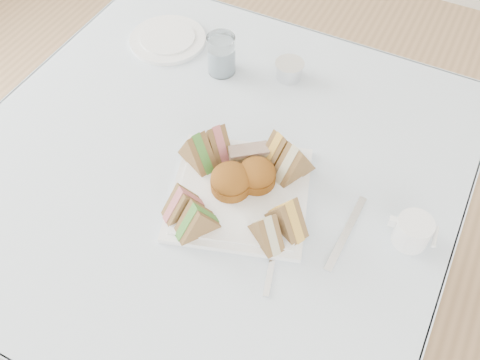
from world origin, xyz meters
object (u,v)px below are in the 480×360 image
at_px(table, 214,252).
at_px(water_glass, 221,54).
at_px(serving_plate, 240,193).
at_px(creamer_jug, 413,232).

xyz_separation_m(table, water_glass, (-0.11, 0.26, 0.43)).
height_order(table, serving_plate, serving_plate).
height_order(water_glass, creamer_jug, water_glass).
xyz_separation_m(serving_plate, water_glass, (-0.21, 0.31, 0.04)).
bearing_deg(serving_plate, water_glass, 105.92).
height_order(table, water_glass, water_glass).
xyz_separation_m(table, creamer_jug, (0.43, 0.01, 0.41)).
relative_size(table, creamer_jug, 13.45).
bearing_deg(serving_plate, table, 137.35).
distance_m(table, water_glass, 0.51).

